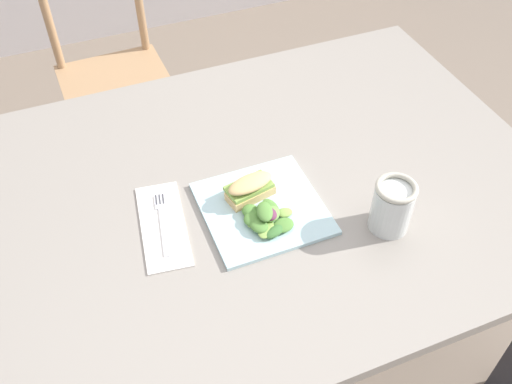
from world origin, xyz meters
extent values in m
plane|color=#7A6B5B|center=(0.00, 0.00, 0.00)|extent=(8.45, 8.45, 0.00)
cube|color=gray|center=(-0.15, 0.02, 0.72)|extent=(1.33, 1.03, 0.03)
cube|color=#2D2D33|center=(-0.74, 0.46, 0.35)|extent=(0.07, 0.07, 0.71)
cube|color=#2D2D33|center=(0.45, 0.46, 0.35)|extent=(0.07, 0.07, 0.71)
cylinder|color=tan|center=(-0.54, 0.82, 0.21)|extent=(0.03, 0.03, 0.43)
cylinder|color=tan|center=(-0.20, 0.83, 0.21)|extent=(0.03, 0.03, 0.43)
cylinder|color=tan|center=(-0.55, 1.16, 0.21)|extent=(0.03, 0.03, 0.43)
cylinder|color=tan|center=(-0.21, 1.17, 0.21)|extent=(0.03, 0.03, 0.43)
cube|color=tan|center=(-0.38, 1.00, 0.44)|extent=(0.41, 0.41, 0.02)
cylinder|color=tan|center=(-0.55, 1.17, 0.66)|extent=(0.03, 0.03, 0.42)
cylinder|color=tan|center=(-0.21, 1.18, 0.66)|extent=(0.03, 0.03, 0.42)
cube|color=silver|center=(-0.21, -0.06, 0.74)|extent=(0.27, 0.27, 0.01)
cube|color=#DBB270|center=(-0.23, -0.02, 0.76)|extent=(0.12, 0.07, 0.02)
cube|color=#84A84C|center=(-0.23, -0.01, 0.78)|extent=(0.11, 0.08, 0.01)
ellipsoid|color=#DBB270|center=(-0.23, -0.02, 0.79)|extent=(0.12, 0.07, 0.02)
ellipsoid|color=#84A84C|center=(-0.24, -0.10, 0.76)|extent=(0.06, 0.04, 0.02)
ellipsoid|color=#84A84C|center=(-0.18, -0.10, 0.75)|extent=(0.04, 0.03, 0.01)
ellipsoid|color=#518438|center=(-0.20, -0.08, 0.77)|extent=(0.04, 0.06, 0.01)
ellipsoid|color=#518438|center=(-0.25, -0.12, 0.76)|extent=(0.05, 0.05, 0.02)
ellipsoid|color=#518438|center=(-0.25, -0.07, 0.76)|extent=(0.05, 0.05, 0.02)
ellipsoid|color=#518438|center=(-0.19, -0.14, 0.76)|extent=(0.06, 0.05, 0.01)
ellipsoid|color=#6B9E47|center=(-0.21, -0.10, 0.77)|extent=(0.06, 0.06, 0.02)
ellipsoid|color=#3D7033|center=(-0.22, -0.15, 0.76)|extent=(0.06, 0.04, 0.02)
ellipsoid|color=#84A84C|center=(-0.23, -0.13, 0.76)|extent=(0.06, 0.06, 0.01)
ellipsoid|color=#3D7033|center=(-0.22, -0.10, 0.77)|extent=(0.07, 0.07, 0.01)
ellipsoid|color=#518438|center=(-0.25, -0.09, 0.76)|extent=(0.07, 0.07, 0.02)
ellipsoid|color=#518438|center=(-0.22, -0.10, 0.78)|extent=(0.05, 0.07, 0.02)
ellipsoid|color=#602D47|center=(-0.22, -0.10, 0.77)|extent=(0.04, 0.04, 0.02)
cube|color=silver|center=(-0.44, -0.02, 0.74)|extent=(0.13, 0.27, 0.00)
cube|color=silver|center=(-0.44, -0.04, 0.75)|extent=(0.04, 0.14, 0.00)
cube|color=silver|center=(-0.43, 0.05, 0.75)|extent=(0.03, 0.05, 0.00)
cube|color=#38383D|center=(-0.42, 0.05, 0.75)|extent=(0.01, 0.03, 0.00)
cube|color=#38383D|center=(-0.42, 0.05, 0.75)|extent=(0.01, 0.03, 0.00)
cube|color=#38383D|center=(-0.43, 0.05, 0.75)|extent=(0.01, 0.03, 0.00)
cylinder|color=#995623|center=(0.03, -0.21, 0.79)|extent=(0.08, 0.08, 0.09)
cylinder|color=silver|center=(0.03, -0.21, 0.80)|extent=(0.09, 0.09, 0.11)
torus|color=#B7B29E|center=(0.03, -0.21, 0.86)|extent=(0.09, 0.09, 0.01)
camera|label=1|loc=(-0.55, -0.87, 1.71)|focal=39.84mm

